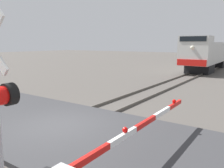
% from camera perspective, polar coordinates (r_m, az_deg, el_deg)
% --- Properties ---
extents(ground_plane, '(160.00, 160.00, 0.00)m').
position_cam_1_polar(ground_plane, '(9.52, -12.96, -10.68)').
color(ground_plane, '#514C47').
extents(rail_track_left, '(0.08, 80.00, 0.15)m').
position_cam_1_polar(rail_track_left, '(10.01, -15.80, -9.32)').
color(rail_track_left, '#59544C').
rests_on(rail_track_left, ground_plane).
extents(rail_track_right, '(0.08, 80.00, 0.15)m').
position_cam_1_polar(rail_track_right, '(9.01, -9.83, -11.27)').
color(rail_track_right, '#59544C').
rests_on(rail_track_right, ground_plane).
extents(road_surface, '(36.00, 5.59, 0.16)m').
position_cam_1_polar(road_surface, '(9.49, -12.98, -10.23)').
color(road_surface, '#38383A').
rests_on(road_surface, ground_plane).
extents(locomotive, '(3.08, 15.79, 4.09)m').
position_cam_1_polar(locomotive, '(32.11, 22.72, 6.99)').
color(locomotive, black).
rests_on(locomotive, ground_plane).
extents(crossing_gate, '(0.36, 6.68, 1.33)m').
position_cam_1_polar(crossing_gate, '(5.02, -3.99, -19.55)').
color(crossing_gate, silver).
rests_on(crossing_gate, ground_plane).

